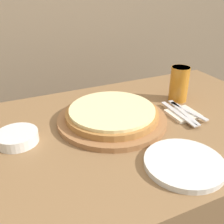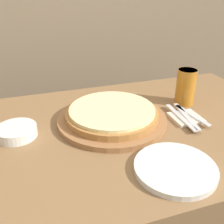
{
  "view_description": "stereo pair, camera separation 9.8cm",
  "coord_description": "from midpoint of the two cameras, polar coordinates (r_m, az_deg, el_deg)",
  "views": [
    {
      "loc": [
        -0.35,
        -0.74,
        1.2
      ],
      "look_at": [
        0.01,
        0.06,
        0.74
      ],
      "focal_mm": 42.0,
      "sensor_mm": 36.0,
      "label": 1
    },
    {
      "loc": [
        -0.26,
        -0.77,
        1.2
      ],
      "look_at": [
        0.01,
        0.06,
        0.74
      ],
      "focal_mm": 42.0,
      "sensor_mm": 36.0,
      "label": 2
    }
  ],
  "objects": [
    {
      "name": "dining_table",
      "position": [
        1.17,
        3.04,
        -18.58
      ],
      "size": [
        1.45,
        0.82,
        0.7
      ],
      "color": "olive",
      "rests_on": "ground_plane"
    },
    {
      "name": "side_bowl",
      "position": [
        0.94,
        -17.29,
        -4.18
      ],
      "size": [
        0.14,
        0.14,
        0.04
      ],
      "color": "silver",
      "rests_on": "dining_table"
    },
    {
      "name": "beer_glass",
      "position": [
        1.17,
        18.13,
        5.46
      ],
      "size": [
        0.08,
        0.08,
        0.15
      ],
      "color": "#B7701E",
      "rests_on": "dining_table"
    },
    {
      "name": "dinner_plate",
      "position": [
        0.79,
        17.15,
        -11.75
      ],
      "size": [
        0.24,
        0.24,
        0.02
      ],
      "color": "silver",
      "rests_on": "dining_table"
    },
    {
      "name": "napkin_stack",
      "position": [
        1.06,
        18.36,
        -1.31
      ],
      "size": [
        0.11,
        0.11,
        0.01
      ],
      "color": "beige",
      "rests_on": "dining_table"
    },
    {
      "name": "pizza_on_board",
      "position": [
        0.99,
        2.84,
        -0.84
      ],
      "size": [
        0.41,
        0.41,
        0.06
      ],
      "color": "#99663D",
      "rests_on": "dining_table"
    },
    {
      "name": "spoon",
      "position": [
        1.07,
        19.52,
        -0.7
      ],
      "size": [
        0.05,
        0.19,
        0.0
      ],
      "color": "silver",
      "rests_on": "napkin_stack"
    },
    {
      "name": "fork",
      "position": [
        1.05,
        17.32,
        -1.11
      ],
      "size": [
        0.03,
        0.22,
        0.0
      ],
      "color": "silver",
      "rests_on": "napkin_stack"
    },
    {
      "name": "dinner_knife",
      "position": [
        1.06,
        18.43,
        -0.9
      ],
      "size": [
        0.05,
        0.22,
        0.0
      ],
      "color": "silver",
      "rests_on": "napkin_stack"
    }
  ]
}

